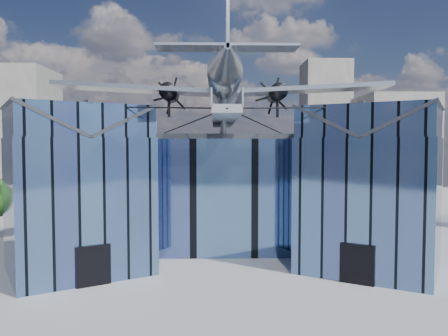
{
  "coord_description": "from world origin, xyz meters",
  "views": [
    {
      "loc": [
        -0.68,
        -32.12,
        8.99
      ],
      "look_at": [
        0.0,
        2.0,
        7.2
      ],
      "focal_mm": 35.0,
      "sensor_mm": 36.0,
      "label": 1
    }
  ],
  "objects": [
    {
      "name": "ground_plane",
      "position": [
        0.0,
        0.0,
        0.0
      ],
      "size": [
        120.0,
        120.0,
        0.0
      ],
      "primitive_type": "plane",
      "color": "gray"
    },
    {
      "name": "bg_towers",
      "position": [
        1.45,
        50.49,
        10.01
      ],
      "size": [
        77.0,
        24.5,
        26.0
      ],
      "color": "slate",
      "rests_on": "ground"
    },
    {
      "name": "museum",
      "position": [
        0.0,
        5.82,
        5.54
      ],
      "size": [
        32.88,
        24.5,
        17.6
      ],
      "color": "#4F6CA0",
      "rests_on": "ground"
    }
  ]
}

